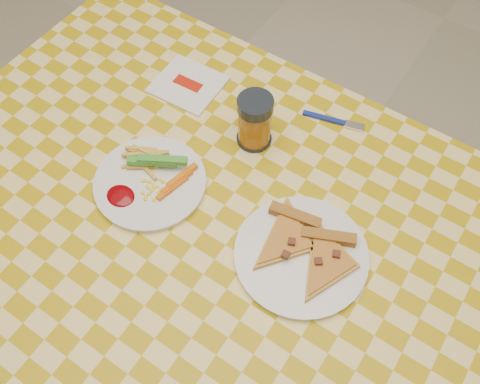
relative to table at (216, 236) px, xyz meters
name	(u,v)px	position (x,y,z in m)	size (l,w,h in m)	color
ground	(224,337)	(0.00, 0.00, -0.68)	(8.00, 8.00, 0.00)	beige
table	(216,236)	(0.00, 0.00, 0.00)	(1.28, 0.88, 0.76)	white
plate_left	(150,183)	(-0.15, -0.01, 0.08)	(0.22, 0.22, 0.01)	white
plate_right	(301,256)	(0.18, 0.02, 0.08)	(0.24, 0.24, 0.01)	white
fries_veggies	(151,171)	(-0.16, 0.01, 0.10)	(0.18, 0.16, 0.04)	gold
pizza_slices	(306,247)	(0.18, 0.04, 0.09)	(0.26, 0.22, 0.02)	gold
drink_glass	(255,121)	(-0.04, 0.20, 0.13)	(0.07, 0.07, 0.12)	black
napkin	(188,84)	(-0.25, 0.25, 0.08)	(0.15, 0.14, 0.01)	white
fork	(334,120)	(0.08, 0.34, 0.08)	(0.13, 0.05, 0.01)	navy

